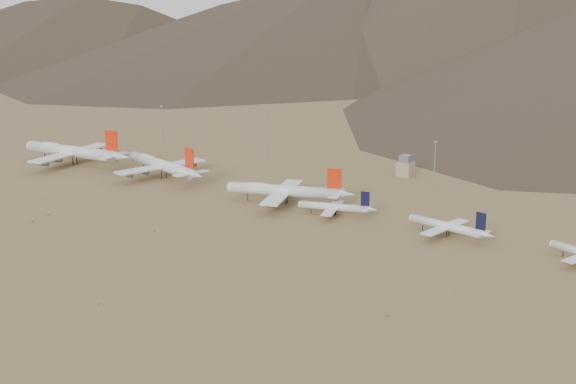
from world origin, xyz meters
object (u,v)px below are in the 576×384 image
Objects in this scene: narrowbody_b at (449,227)px; widebody_west at (73,151)px; widebody_centre at (163,165)px; control_tower at (405,167)px; narrowbody_a at (336,207)px; widebody_east at (285,191)px.

widebody_west is at bearing -171.81° from narrowbody_b.
widebody_centre reaches higher than control_tower.
narrowbody_b reaches higher than control_tower.
widebody_centre is at bearing -1.57° from widebody_west.
narrowbody_a reaches higher than control_tower.
narrowbody_b is (87.72, -3.55, -2.16)m from widebody_east.
narrowbody_a is (117.59, -9.01, -3.17)m from widebody_centre.
narrowbody_b is (240.81, -3.65, -3.54)m from widebody_west.
widebody_east is (86.26, -5.59, -0.60)m from widebody_centre.
widebody_centre is 174.24m from narrowbody_b.
narrowbody_a is at bearing 10.72° from widebody_centre.
control_tower is at bearing 134.91° from narrowbody_b.
control_tower is at bearing 51.06° from widebody_centre.
widebody_west is at bearing 161.18° from narrowbody_a.
widebody_west is 1.13× the size of widebody_centre.
widebody_centre is at bearing -173.95° from narrowbody_b.
widebody_west reaches higher than widebody_centre.
narrowbody_b is (56.40, -0.13, 0.41)m from narrowbody_a.
widebody_east is 88.47m from control_tower.
narrowbody_b is (173.98, -9.14, -2.76)m from widebody_centre.
control_tower is (-7.77, 88.68, 1.21)m from narrowbody_a.
widebody_east is 1.49× the size of narrowbody_b.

